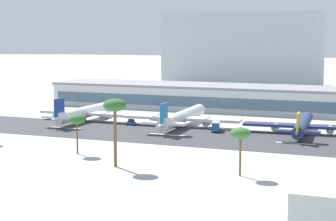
# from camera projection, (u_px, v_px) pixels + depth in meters

# --- Properties ---
(ground_plane) EXTENTS (1400.00, 1400.00, 0.00)m
(ground_plane) POSITION_uv_depth(u_px,v_px,m) (171.00, 135.00, 187.82)
(ground_plane) COLOR #A8A8A3
(runway_strip) EXTENTS (800.00, 33.47, 0.08)m
(runway_strip) POSITION_uv_depth(u_px,v_px,m) (171.00, 135.00, 188.08)
(runway_strip) COLOR #38383A
(runway_strip) RESTS_ON ground_plane
(runway_centreline_dash_3) EXTENTS (12.00, 1.20, 0.01)m
(runway_centreline_dash_3) POSITION_uv_depth(u_px,v_px,m) (65.00, 128.00, 202.41)
(runway_centreline_dash_3) COLOR white
(runway_centreline_dash_3) RESTS_ON runway_strip
(runway_centreline_dash_4) EXTENTS (12.00, 1.20, 0.01)m
(runway_centreline_dash_4) POSITION_uv_depth(u_px,v_px,m) (167.00, 135.00, 188.57)
(runway_centreline_dash_4) COLOR white
(runway_centreline_dash_4) RESTS_ON runway_strip
(runway_centreline_dash_5) EXTENTS (12.00, 1.20, 0.01)m
(runway_centreline_dash_5) POSITION_uv_depth(u_px,v_px,m) (296.00, 143.00, 173.54)
(runway_centreline_dash_5) COLOR white
(runway_centreline_dash_5) RESTS_ON runway_strip
(terminal_building) EXTENTS (156.64, 28.45, 10.42)m
(terminal_building) POSITION_uv_depth(u_px,v_px,m) (226.00, 97.00, 253.39)
(terminal_building) COLOR silver
(terminal_building) RESTS_ON ground_plane
(distant_hotel_block) EXTENTS (97.22, 38.56, 45.76)m
(distant_hotel_block) POSITION_uv_depth(u_px,v_px,m) (243.00, 49.00, 377.23)
(distant_hotel_block) COLOR #A8B2BC
(distant_hotel_block) RESTS_ON ground_plane
(airliner_navy_tail_gate_0) EXTENTS (36.73, 48.73, 10.17)m
(airliner_navy_tail_gate_0) POSITION_uv_depth(u_px,v_px,m) (85.00, 112.00, 218.77)
(airliner_navy_tail_gate_0) COLOR white
(airliner_navy_tail_gate_0) RESTS_ON ground_plane
(airliner_blue_tail_gate_1) EXTENTS (42.20, 48.95, 10.21)m
(airliner_blue_tail_gate_1) POSITION_uv_depth(u_px,v_px,m) (181.00, 118.00, 204.78)
(airliner_blue_tail_gate_1) COLOR silver
(airliner_blue_tail_gate_1) RESTS_ON ground_plane
(airliner_gold_tail_gate_2) EXTENTS (38.59, 42.92, 8.96)m
(airliner_gold_tail_gate_2) POSITION_uv_depth(u_px,v_px,m) (303.00, 125.00, 189.48)
(airliner_gold_tail_gate_2) COLOR navy
(airliner_gold_tail_gate_2) RESTS_ON ground_plane
(service_baggage_tug_0) EXTENTS (3.55, 2.72, 2.20)m
(service_baggage_tug_0) POSITION_uv_depth(u_px,v_px,m) (131.00, 122.00, 208.59)
(service_baggage_tug_0) COLOR #23569E
(service_baggage_tug_0) RESTS_ON ground_plane
(service_box_truck_1) EXTENTS (3.77, 6.39, 3.25)m
(service_box_truck_1) POSITION_uv_depth(u_px,v_px,m) (216.00, 126.00, 194.79)
(service_box_truck_1) COLOR #23569E
(service_box_truck_1) RESTS_ON ground_plane
(palm_tree_0) EXTENTS (4.65, 4.65, 10.62)m
(palm_tree_0) POSITION_uv_depth(u_px,v_px,m) (77.00, 120.00, 157.24)
(palm_tree_0) COLOR brown
(palm_tree_0) RESTS_ON ground_plane
(palm_tree_2) EXTENTS (4.64, 4.64, 11.08)m
(palm_tree_2) POSITION_uv_depth(u_px,v_px,m) (241.00, 134.00, 132.31)
(palm_tree_2) COLOR brown
(palm_tree_2) RESTS_ON ground_plane
(palm_tree_3) EXTENTS (5.65, 5.65, 16.58)m
(palm_tree_3) POSITION_uv_depth(u_px,v_px,m) (115.00, 108.00, 140.95)
(palm_tree_3) COLOR brown
(palm_tree_3) RESTS_ON ground_plane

